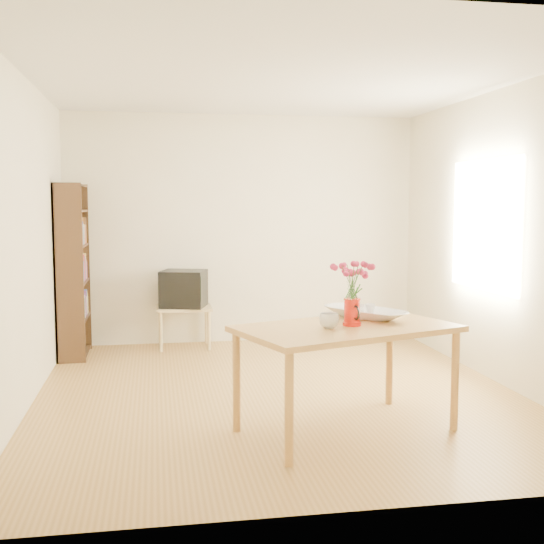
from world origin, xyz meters
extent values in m
plane|color=olive|center=(0.00, 0.00, 0.00)|extent=(4.50, 4.50, 0.00)
plane|color=white|center=(0.00, 0.00, 2.60)|extent=(4.50, 4.50, 0.00)
plane|color=#F4E6C4|center=(0.00, 2.25, 1.30)|extent=(4.00, 0.00, 4.00)
plane|color=#F4E6C4|center=(0.00, -2.25, 1.30)|extent=(4.00, 0.00, 4.00)
plane|color=#F4E6C4|center=(-2.00, 0.00, 1.30)|extent=(0.00, 4.50, 4.50)
plane|color=#F4E6C4|center=(2.00, 0.00, 1.30)|extent=(0.00, 4.50, 4.50)
plane|color=white|center=(1.98, 0.30, 1.40)|extent=(0.00, 1.30, 1.30)
cube|color=#AD7A3B|center=(0.30, -1.02, 0.73)|extent=(1.67, 1.28, 0.04)
cylinder|color=#AD7A3B|center=(-0.22, -1.58, 0.35)|extent=(0.06, 0.06, 0.71)
cylinder|color=#AD7A3B|center=(1.06, -1.13, 0.35)|extent=(0.06, 0.06, 0.71)
cylinder|color=#AD7A3B|center=(-0.46, -0.90, 0.35)|extent=(0.06, 0.06, 0.71)
cylinder|color=#AD7A3B|center=(0.82, -0.45, 0.35)|extent=(0.06, 0.06, 0.71)
cube|color=tan|center=(-0.70, 1.97, 0.45)|extent=(0.60, 0.45, 0.03)
cylinder|color=tan|center=(-0.96, 1.78, 0.22)|extent=(0.04, 0.04, 0.43)
cylinder|color=tan|center=(-0.44, 1.78, 0.22)|extent=(0.04, 0.04, 0.43)
cylinder|color=tan|center=(-0.96, 2.15, 0.22)|extent=(0.04, 0.04, 0.43)
cylinder|color=tan|center=(-0.44, 2.15, 0.22)|extent=(0.04, 0.04, 0.43)
cube|color=black|center=(-1.85, 1.41, 0.90)|extent=(0.28, 0.02, 1.80)
cube|color=black|center=(-1.85, 2.09, 0.90)|extent=(0.28, 0.03, 1.80)
cube|color=black|center=(-1.98, 1.75, 0.90)|extent=(0.02, 0.70, 1.80)
cube|color=black|center=(-1.85, 1.75, 0.04)|extent=(0.27, 0.65, 0.02)
cube|color=black|center=(-1.85, 1.75, 0.40)|extent=(0.27, 0.65, 0.02)
cube|color=black|center=(-1.85, 1.75, 0.78)|extent=(0.27, 0.65, 0.02)
cube|color=black|center=(-1.85, 1.75, 1.16)|extent=(0.27, 0.65, 0.02)
cube|color=black|center=(-1.85, 1.75, 1.52)|extent=(0.27, 0.65, 0.02)
cube|color=black|center=(-1.85, 1.75, 1.78)|extent=(0.27, 0.65, 0.02)
cylinder|color=red|center=(0.34, -1.01, 0.84)|extent=(0.11, 0.11, 0.18)
cylinder|color=red|center=(0.34, -1.01, 0.76)|extent=(0.13, 0.13, 0.02)
cylinder|color=red|center=(0.34, -1.01, 0.94)|extent=(0.12, 0.12, 0.01)
cone|color=red|center=(0.33, -1.06, 0.91)|extent=(0.05, 0.07, 0.06)
torus|color=black|center=(0.35, -0.94, 0.85)|extent=(0.03, 0.10, 0.10)
imported|color=white|center=(0.16, -1.09, 0.80)|extent=(0.19, 0.19, 0.11)
imported|color=white|center=(0.52, -0.73, 0.96)|extent=(0.62, 0.62, 0.42)
imported|color=white|center=(0.48, -0.73, 0.92)|extent=(0.09, 0.09, 0.06)
imported|color=white|center=(0.57, -0.71, 0.91)|extent=(0.07, 0.07, 0.06)
cube|color=black|center=(-0.70, 1.97, 0.66)|extent=(0.56, 0.53, 0.40)
cube|color=black|center=(-0.70, 2.05, 0.68)|extent=(0.37, 0.31, 0.28)
cube|color=black|center=(-0.70, 1.75, 0.68)|extent=(0.35, 0.11, 0.28)
camera|label=1|loc=(-1.01, -5.53, 1.60)|focal=45.00mm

